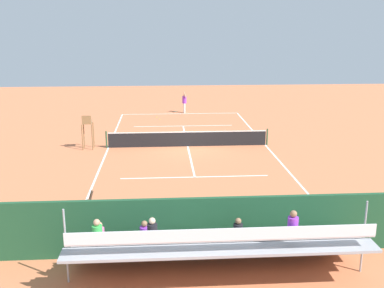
# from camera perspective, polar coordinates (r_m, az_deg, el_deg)

# --- Properties ---
(ground_plane) EXTENTS (60.00, 60.00, 0.00)m
(ground_plane) POSITION_cam_1_polar(r_m,az_deg,el_deg) (28.91, -0.54, -0.29)
(ground_plane) COLOR #CC7047
(court_line_markings) EXTENTS (10.10, 22.20, 0.01)m
(court_line_markings) POSITION_cam_1_polar(r_m,az_deg,el_deg) (28.95, -0.54, -0.27)
(court_line_markings) COLOR white
(court_line_markings) RESTS_ON ground
(tennis_net) EXTENTS (10.30, 0.10, 1.07)m
(tennis_net) POSITION_cam_1_polar(r_m,az_deg,el_deg) (28.79, -0.54, 0.67)
(tennis_net) COLOR black
(tennis_net) RESTS_ON ground
(backdrop_wall) EXTENTS (18.00, 0.16, 2.00)m
(backdrop_wall) POSITION_cam_1_polar(r_m,az_deg,el_deg) (15.41, 2.58, -10.18)
(backdrop_wall) COLOR #1E4C2D
(backdrop_wall) RESTS_ON ground
(bleacher_stand) EXTENTS (9.06, 2.40, 2.48)m
(bleacher_stand) POSITION_cam_1_polar(r_m,az_deg,el_deg) (14.24, 2.57, -12.75)
(bleacher_stand) COLOR #9EA0A5
(bleacher_stand) RESTS_ON ground
(umpire_chair) EXTENTS (0.67, 0.67, 2.14)m
(umpire_chair) POSITION_cam_1_polar(r_m,az_deg,el_deg) (28.75, -12.96, 1.93)
(umpire_chair) COLOR olive
(umpire_chair) RESTS_ON ground
(courtside_bench) EXTENTS (1.80, 0.40, 0.93)m
(courtside_bench) POSITION_cam_1_polar(r_m,az_deg,el_deg) (16.64, 10.38, -10.13)
(courtside_bench) COLOR #33383D
(courtside_bench) RESTS_ON ground
(equipment_bag) EXTENTS (0.90, 0.36, 0.36)m
(equipment_bag) POSITION_cam_1_polar(r_m,az_deg,el_deg) (16.36, 4.04, -11.84)
(equipment_bag) COLOR #334C8C
(equipment_bag) RESTS_ON ground
(tennis_player) EXTENTS (0.39, 0.54, 1.93)m
(tennis_player) POSITION_cam_1_polar(r_m,az_deg,el_deg) (39.90, -0.97, 5.37)
(tennis_player) COLOR white
(tennis_player) RESTS_ON ground
(tennis_racket) EXTENTS (0.52, 0.51, 0.03)m
(tennis_racket) POSITION_cam_1_polar(r_m,az_deg,el_deg) (40.53, -2.09, 4.07)
(tennis_racket) COLOR black
(tennis_racket) RESTS_ON ground
(tennis_ball_near) EXTENTS (0.07, 0.07, 0.07)m
(tennis_ball_near) POSITION_cam_1_polar(r_m,az_deg,el_deg) (37.15, -4.05, 3.09)
(tennis_ball_near) COLOR #CCDB33
(tennis_ball_near) RESTS_ON ground
(tennis_ball_far) EXTENTS (0.07, 0.07, 0.07)m
(tennis_ball_far) POSITION_cam_1_polar(r_m,az_deg,el_deg) (38.07, -4.43, 3.37)
(tennis_ball_far) COLOR #CCDB33
(tennis_ball_far) RESTS_ON ground
(line_judge) EXTENTS (0.45, 0.56, 1.93)m
(line_judge) POSITION_cam_1_polar(r_m,az_deg,el_deg) (16.40, -12.80, -8.90)
(line_judge) COLOR #232328
(line_judge) RESTS_ON ground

